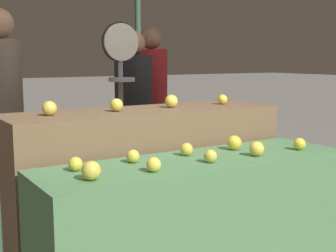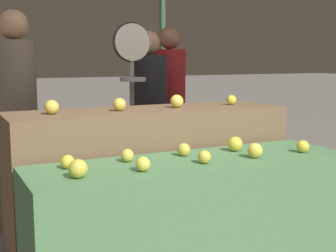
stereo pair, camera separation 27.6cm
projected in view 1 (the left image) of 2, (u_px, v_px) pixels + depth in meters
The scene contains 19 objects.
display_counter_front at pixel (198, 228), 2.63m from camera, with size 1.83×0.55×0.79m, color #4C7A4C.
display_counter_back at pixel (146, 185), 3.11m from camera, with size 1.83×0.55×1.01m, color brown.
apple_front_0 at pixel (91, 171), 2.13m from camera, with size 0.09×0.09×0.09m, color gold.
apple_front_1 at pixel (154, 164), 2.28m from camera, with size 0.07×0.07×0.07m, color yellow.
apple_front_2 at pixel (210, 156), 2.49m from camera, with size 0.07×0.07×0.07m, color gold.
apple_front_3 at pixel (257, 149), 2.65m from camera, with size 0.09×0.09×0.09m, color yellow.
apple_front_4 at pixel (299, 144), 2.83m from camera, with size 0.07×0.07×0.07m, color gold.
apple_front_5 at pixel (75, 164), 2.30m from camera, with size 0.07×0.07×0.07m, color gold.
apple_front_6 at pixel (133, 156), 2.48m from camera, with size 0.07×0.07×0.07m, color gold.
apple_front_7 at pixel (186, 149), 2.66m from camera, with size 0.07×0.07×0.07m, color gold.
apple_front_8 at pixel (234, 143), 2.83m from camera, with size 0.09×0.09×0.09m, color gold.
apple_back_0 at pixel (49, 108), 2.71m from camera, with size 0.09×0.09×0.09m, color gold.
apple_back_1 at pixel (116, 105), 2.92m from camera, with size 0.08×0.08×0.08m, color gold.
apple_back_2 at pixel (171, 101), 3.14m from camera, with size 0.09×0.09×0.09m, color yellow.
apple_back_3 at pixel (223, 99), 3.38m from camera, with size 0.07×0.07×0.07m, color gold.
produce_scale at pixel (121, 79), 3.56m from camera, with size 0.30×0.20×1.61m.
person_vendor_at_scale at pixel (134, 108), 4.04m from camera, with size 0.39×0.39×1.57m.
person_customer_left at pixel (2, 105), 3.42m from camera, with size 0.33×0.33×1.70m.
person_customer_right at pixel (151, 98), 4.53m from camera, with size 0.37×0.37×1.64m.
Camera 1 is at (-1.48, -2.04, 1.34)m, focal length 50.00 mm.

